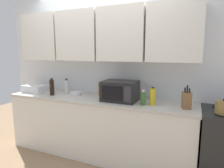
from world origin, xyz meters
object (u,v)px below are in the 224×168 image
Objects in this scene: microwave at (120,91)px; bowl_ceramic_small at (76,93)px; bottle_soy_dark at (52,87)px; bottle_yellow_mustard at (153,96)px; knife_block at (187,100)px; bottle_amber_vinegar at (100,89)px; bottle_white_jar at (67,86)px; dish_rack at (36,88)px; bottle_green_oil at (143,98)px; kettle at (224,107)px.

microwave is 0.79m from bowl_ceramic_small.
bottle_soy_dark is 1.15× the size of bottle_yellow_mustard.
bottle_soy_dark is (-2.01, -0.04, 0.02)m from knife_block.
bottle_soy_dark is at bearing -160.01° from bottle_amber_vinegar.
bottle_white_jar reaches higher than bottle_amber_vinegar.
dish_rack is at bearing -164.95° from bottle_white_jar.
bottle_soy_dark is at bearing -155.79° from bowl_ceramic_small.
bottle_white_jar is 1.32× the size of bowl_ceramic_small.
bottle_soy_dark is 1.37× the size of bottle_green_oil.
bowl_ceramic_small is (-1.14, 0.16, -0.07)m from bottle_green_oil.
bottle_soy_dark is 1.13× the size of bottle_white_jar.
bottle_green_oil is (1.48, -0.01, -0.04)m from bottle_soy_dark.
microwave reaches higher than bowl_ceramic_small.
knife_block is 1.06× the size of bottle_soy_dark.
microwave is 2.00× the size of bottle_white_jar.
bottle_white_jar is at bearing 15.05° from dish_rack.
bottle_green_oil is at bearing -20.02° from bottle_amber_vinegar.
microwave reaches higher than bottle_yellow_mustard.
bottle_white_jar is at bearing 169.62° from bottle_green_oil.
bottle_green_oil reaches higher than dish_rack.
bottle_white_jar is at bearing 159.83° from bowl_ceramic_small.
bottle_green_oil is at bearing -3.20° from dish_rack.
microwave is at bearing 176.74° from knife_block.
kettle is at bearing -11.12° from bottle_amber_vinegar.
knife_block is 1.30m from bottle_amber_vinegar.
knife_block is at bearing -1.43° from dish_rack.
bottle_yellow_mustard is at bearing -7.75° from bottle_white_jar.
bowl_ceramic_small is (-0.38, -0.11, -0.08)m from bottle_amber_vinegar.
bowl_ceramic_small is (-1.66, 0.12, -0.08)m from knife_block.
knife_block reaches higher than bottle_green_oil.
kettle is 0.64× the size of knife_block.
microwave is 1.56m from dish_rack.
dish_rack is 1.73× the size of bottle_amber_vinegar.
dish_rack is 1.32× the size of knife_block.
knife_block is (0.88, -0.05, -0.04)m from microwave.
knife_block reaches higher than microwave.
bottle_amber_vinegar is at bearing 159.98° from bottle_green_oil.
bottle_yellow_mustard is at bearing -5.72° from microwave.
microwave is 1.77× the size of bottle_soy_dark.
kettle is 0.84× the size of bottle_amber_vinegar.
knife_block is at bearing -10.12° from bottle_amber_vinegar.
bottle_amber_vinegar is (0.73, 0.26, -0.02)m from bottle_soy_dark.
bottle_amber_vinegar is at bearing 15.99° from bowl_ceramic_small.
bowl_ceramic_small is at bearing -20.17° from bottle_white_jar.
dish_rack is 0.56m from bottle_white_jar.
microwave is (-1.27, 0.15, 0.06)m from kettle.
dish_rack is 1.18m from bottle_amber_vinegar.
bottle_amber_vinegar is (0.62, 0.02, -0.01)m from bottle_white_jar.
bottle_yellow_mustard is at bearing -1.62° from dish_rack.
bottle_green_oil reaches higher than bowl_ceramic_small.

